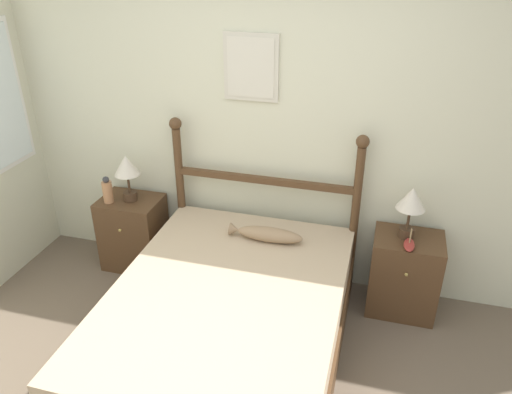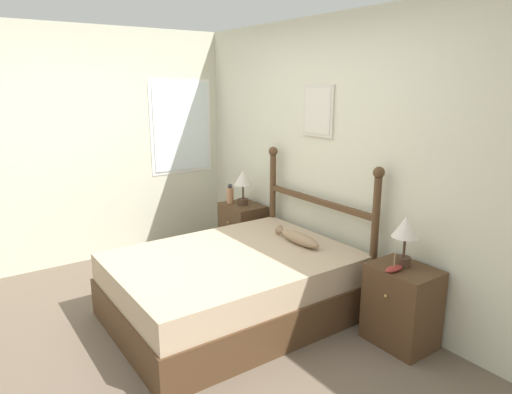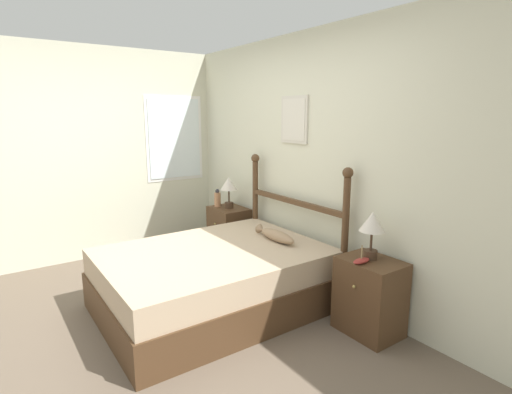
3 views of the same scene
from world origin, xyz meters
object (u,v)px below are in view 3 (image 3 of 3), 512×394
at_px(table_lamp_left, 229,186).
at_px(model_boat, 361,261).
at_px(nightstand_left, 229,232).
at_px(table_lamp_right, 372,226).
at_px(bottle, 217,199).
at_px(nightstand_right, 370,297).
at_px(bed, 214,279).
at_px(fish_pillow, 276,235).

xyz_separation_m(table_lamp_left, model_boat, (2.18, -0.12, -0.26)).
distance_m(nightstand_left, table_lamp_right, 2.25).
bearing_deg(bottle, nightstand_left, 29.81).
bearing_deg(bottle, model_boat, -1.01).
bearing_deg(nightstand_right, nightstand_left, 180.00).
height_order(bed, model_boat, model_boat).
bearing_deg(model_boat, bed, -146.92).
bearing_deg(table_lamp_left, nightstand_right, 0.10).
bearing_deg(nightstand_left, nightstand_right, 0.00).
xyz_separation_m(table_lamp_left, table_lamp_right, (2.15, 0.02, 0.00)).
xyz_separation_m(nightstand_left, model_boat, (2.19, -0.12, 0.33)).
height_order(bed, table_lamp_right, table_lamp_right).
bearing_deg(table_lamp_right, bed, -141.75).
bearing_deg(nightstand_right, bed, -142.94).
relative_size(nightstand_left, bottle, 2.77).
xyz_separation_m(table_lamp_right, model_boat, (0.02, -0.13, -0.26)).
xyz_separation_m(bed, nightstand_right, (1.10, 0.83, 0.04)).
distance_m(bottle, fish_pillow, 1.35).
relative_size(bed, model_boat, 11.67).
bearing_deg(table_lamp_left, nightstand_left, 167.13).
distance_m(model_boat, fish_pillow, 0.99).
relative_size(table_lamp_left, bottle, 1.73).
xyz_separation_m(bed, bottle, (-1.24, 0.75, 0.45)).
bearing_deg(table_lamp_right, nightstand_right, -23.54).
bearing_deg(model_boat, nightstand_left, 176.88).
bearing_deg(bottle, nightstand_right, 1.92).
height_order(nightstand_left, model_boat, model_boat).
xyz_separation_m(bed, nightstand_left, (-1.10, 0.83, 0.04)).
height_order(nightstand_right, bottle, bottle).
bearing_deg(table_lamp_right, model_boat, -80.62).
height_order(bed, nightstand_left, nightstand_left).
height_order(nightstand_left, nightstand_right, same).
bearing_deg(model_boat, table_lamp_right, 99.38).
bearing_deg(bed, table_lamp_left, 142.66).
bearing_deg(model_boat, bottle, 178.99).
relative_size(nightstand_left, table_lamp_right, 1.60).
relative_size(bottle, model_boat, 1.33).
height_order(bed, nightstand_right, nightstand_right).
xyz_separation_m(bed, table_lamp_right, (1.07, 0.84, 0.62)).
bearing_deg(bottle, table_lamp_left, 26.05).
relative_size(table_lamp_right, bottle, 1.73).
height_order(bottle, model_boat, bottle).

